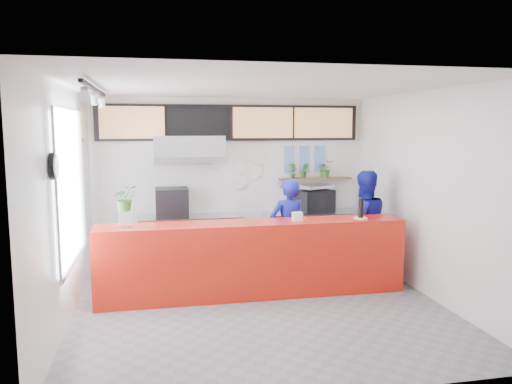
# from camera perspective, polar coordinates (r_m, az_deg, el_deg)

# --- Properties ---
(floor) EXTENTS (5.00, 5.00, 0.00)m
(floor) POSITION_cam_1_polar(r_m,az_deg,el_deg) (7.17, 0.34, -12.71)
(floor) COLOR slate
(floor) RESTS_ON ground
(ceiling) EXTENTS (5.00, 5.00, 0.00)m
(ceiling) POSITION_cam_1_polar(r_m,az_deg,el_deg) (6.76, 0.36, 11.93)
(ceiling) COLOR silver
(wall_back) EXTENTS (5.00, 0.00, 5.00)m
(wall_back) POSITION_cam_1_polar(r_m,az_deg,el_deg) (9.25, -2.83, 1.39)
(wall_back) COLOR white
(wall_back) RESTS_ON ground
(wall_left) EXTENTS (0.00, 5.00, 5.00)m
(wall_left) POSITION_cam_1_polar(r_m,az_deg,el_deg) (6.76, -20.89, -1.31)
(wall_left) COLOR white
(wall_left) RESTS_ON ground
(wall_right) EXTENTS (0.00, 5.00, 5.00)m
(wall_right) POSITION_cam_1_polar(r_m,az_deg,el_deg) (7.71, 18.85, -0.20)
(wall_right) COLOR white
(wall_right) RESTS_ON ground
(service_counter) EXTENTS (4.50, 0.60, 1.10)m
(service_counter) POSITION_cam_1_polar(r_m,az_deg,el_deg) (7.38, -0.30, -7.65)
(service_counter) COLOR red
(service_counter) RESTS_ON ground
(cream_band) EXTENTS (5.00, 0.02, 0.80)m
(cream_band) POSITION_cam_1_polar(r_m,az_deg,el_deg) (9.19, -2.87, 8.22)
(cream_band) COLOR beige
(cream_band) RESTS_ON wall_back
(prep_bench) EXTENTS (1.80, 0.60, 0.90)m
(prep_bench) POSITION_cam_1_polar(r_m,az_deg,el_deg) (9.04, -7.54, -5.56)
(prep_bench) COLOR #B2B5BA
(prep_bench) RESTS_ON ground
(panini_oven) EXTENTS (0.56, 0.56, 0.51)m
(panini_oven) POSITION_cam_1_polar(r_m,az_deg,el_deg) (8.89, -9.59, -1.20)
(panini_oven) COLOR black
(panini_oven) RESTS_ON prep_bench
(extraction_hood) EXTENTS (1.20, 0.70, 0.35)m
(extraction_hood) POSITION_cam_1_polar(r_m,az_deg,el_deg) (8.77, -7.71, 5.26)
(extraction_hood) COLOR #B2B5BA
(extraction_hood) RESTS_ON ceiling
(hood_lip) EXTENTS (1.20, 0.69, 0.31)m
(hood_lip) POSITION_cam_1_polar(r_m,az_deg,el_deg) (8.78, -7.69, 3.96)
(hood_lip) COLOR #B2B5BA
(hood_lip) RESTS_ON ceiling
(right_bench) EXTENTS (1.80, 0.60, 0.90)m
(right_bench) POSITION_cam_1_polar(r_m,az_deg,el_deg) (9.47, 6.53, -4.95)
(right_bench) COLOR #B2B5BA
(right_bench) RESTS_ON ground
(espresso_machine) EXTENTS (0.74, 0.62, 0.41)m
(espresso_machine) POSITION_cam_1_polar(r_m,az_deg,el_deg) (9.36, 6.71, -1.02)
(espresso_machine) COLOR black
(espresso_machine) RESTS_ON right_bench
(espresso_tray) EXTENTS (0.71, 0.62, 0.05)m
(espresso_tray) POSITION_cam_1_polar(r_m,az_deg,el_deg) (9.32, 6.74, 0.64)
(espresso_tray) COLOR silver
(espresso_tray) RESTS_ON espresso_machine
(herb_shelf) EXTENTS (1.40, 0.18, 0.04)m
(herb_shelf) POSITION_cam_1_polar(r_m,az_deg,el_deg) (9.52, 6.82, 1.52)
(herb_shelf) COLOR brown
(herb_shelf) RESTS_ON wall_back
(menu_board_far_left) EXTENTS (1.10, 0.10, 0.55)m
(menu_board_far_left) POSITION_cam_1_polar(r_m,az_deg,el_deg) (8.98, -13.97, 7.71)
(menu_board_far_left) COLOR tan
(menu_board_far_left) RESTS_ON wall_back
(menu_board_mid_left) EXTENTS (1.10, 0.10, 0.55)m
(menu_board_mid_left) POSITION_cam_1_polar(r_m,az_deg,el_deg) (9.01, -6.51, 7.88)
(menu_board_mid_left) COLOR black
(menu_board_mid_left) RESTS_ON wall_back
(menu_board_mid_right) EXTENTS (1.10, 0.10, 0.55)m
(menu_board_mid_right) POSITION_cam_1_polar(r_m,az_deg,el_deg) (9.18, 0.79, 7.92)
(menu_board_mid_right) COLOR tan
(menu_board_mid_right) RESTS_ON wall_back
(menu_board_far_right) EXTENTS (1.10, 0.10, 0.55)m
(menu_board_far_right) POSITION_cam_1_polar(r_m,az_deg,el_deg) (9.50, 7.71, 7.83)
(menu_board_far_right) COLOR tan
(menu_board_far_right) RESTS_ON wall_back
(soffit) EXTENTS (4.80, 0.04, 0.65)m
(soffit) POSITION_cam_1_polar(r_m,az_deg,el_deg) (9.16, -2.84, 7.91)
(soffit) COLOR black
(soffit) RESTS_ON wall_back
(window_pane) EXTENTS (0.04, 2.20, 1.90)m
(window_pane) POSITION_cam_1_polar(r_m,az_deg,el_deg) (7.02, -20.33, 0.67)
(window_pane) COLOR silver
(window_pane) RESTS_ON wall_left
(window_frame) EXTENTS (0.03, 2.30, 2.00)m
(window_frame) POSITION_cam_1_polar(r_m,az_deg,el_deg) (7.02, -20.17, 0.68)
(window_frame) COLOR #B2B5BA
(window_frame) RESTS_ON wall_left
(wall_clock_rim) EXTENTS (0.05, 0.30, 0.30)m
(wall_clock_rim) POSITION_cam_1_polar(r_m,az_deg,el_deg) (5.81, -22.18, 2.75)
(wall_clock_rim) COLOR black
(wall_clock_rim) RESTS_ON wall_left
(wall_clock_face) EXTENTS (0.02, 0.26, 0.26)m
(wall_clock_face) POSITION_cam_1_polar(r_m,az_deg,el_deg) (5.80, -21.89, 2.76)
(wall_clock_face) COLOR white
(wall_clock_face) RESTS_ON wall_left
(track_rail) EXTENTS (0.05, 2.40, 0.04)m
(track_rail) POSITION_cam_1_polar(r_m,az_deg,el_deg) (6.65, -18.01, 11.13)
(track_rail) COLOR black
(track_rail) RESTS_ON ceiling
(dec_plate_a) EXTENTS (0.24, 0.03, 0.24)m
(dec_plate_a) POSITION_cam_1_polar(r_m,az_deg,el_deg) (9.22, -1.89, 2.93)
(dec_plate_a) COLOR silver
(dec_plate_a) RESTS_ON wall_back
(dec_plate_b) EXTENTS (0.24, 0.03, 0.24)m
(dec_plate_b) POSITION_cam_1_polar(r_m,az_deg,el_deg) (9.28, -0.06, 2.35)
(dec_plate_b) COLOR silver
(dec_plate_b) RESTS_ON wall_back
(dec_plate_c) EXTENTS (0.24, 0.03, 0.24)m
(dec_plate_c) POSITION_cam_1_polar(r_m,az_deg,el_deg) (9.25, -1.88, 1.08)
(dec_plate_c) COLOR silver
(dec_plate_c) RESTS_ON wall_back
(dec_plate_d) EXTENTS (0.24, 0.03, 0.24)m
(dec_plate_d) POSITION_cam_1_polar(r_m,az_deg,el_deg) (9.27, 0.24, 3.89)
(dec_plate_d) COLOR silver
(dec_plate_d) RESTS_ON wall_back
(photo_frame_a) EXTENTS (0.20, 0.02, 0.25)m
(photo_frame_a) POSITION_cam_1_polar(r_m,az_deg,el_deg) (9.42, 3.82, 4.54)
(photo_frame_a) COLOR #598CBF
(photo_frame_a) RESTS_ON wall_back
(photo_frame_b) EXTENTS (0.20, 0.02, 0.25)m
(photo_frame_b) POSITION_cam_1_polar(r_m,az_deg,el_deg) (9.50, 5.57, 4.55)
(photo_frame_b) COLOR #598CBF
(photo_frame_b) RESTS_ON wall_back
(photo_frame_c) EXTENTS (0.20, 0.02, 0.25)m
(photo_frame_c) POSITION_cam_1_polar(r_m,az_deg,el_deg) (9.59, 7.29, 4.55)
(photo_frame_c) COLOR #598CBF
(photo_frame_c) RESTS_ON wall_back
(photo_frame_d) EXTENTS (0.20, 0.02, 0.25)m
(photo_frame_d) POSITION_cam_1_polar(r_m,az_deg,el_deg) (9.43, 3.81, 3.02)
(photo_frame_d) COLOR #598CBF
(photo_frame_d) RESTS_ON wall_back
(photo_frame_e) EXTENTS (0.20, 0.02, 0.25)m
(photo_frame_e) POSITION_cam_1_polar(r_m,az_deg,el_deg) (9.52, 5.55, 3.04)
(photo_frame_e) COLOR #598CBF
(photo_frame_e) RESTS_ON wall_back
(photo_frame_f) EXTENTS (0.20, 0.02, 0.25)m
(photo_frame_f) POSITION_cam_1_polar(r_m,az_deg,el_deg) (9.61, 7.26, 3.06)
(photo_frame_f) COLOR #598CBF
(photo_frame_f) RESTS_ON wall_back
(staff_center) EXTENTS (0.66, 0.49, 1.66)m
(staff_center) POSITION_cam_1_polar(r_m,az_deg,el_deg) (8.02, 3.70, -4.38)
(staff_center) COLOR #151994
(staff_center) RESTS_ON ground
(staff_right) EXTENTS (0.91, 0.73, 1.77)m
(staff_right) POSITION_cam_1_polar(r_m,az_deg,el_deg) (8.38, 12.15, -3.64)
(staff_right) COLOR #151994
(staff_right) RESTS_ON ground
(herb_a) EXTENTS (0.19, 0.16, 0.30)m
(herb_a) POSITION_cam_1_polar(r_m,az_deg,el_deg) (9.38, 4.23, 2.49)
(herb_a) COLOR #2C6C25
(herb_a) RESTS_ON herb_shelf
(herb_b) EXTENTS (0.17, 0.15, 0.28)m
(herb_b) POSITION_cam_1_polar(r_m,az_deg,el_deg) (9.44, 5.53, 2.47)
(herb_b) COLOR #2C6C25
(herb_b) RESTS_ON herb_shelf
(herb_c) EXTENTS (0.30, 0.26, 0.33)m
(herb_c) POSITION_cam_1_polar(r_m,az_deg,el_deg) (9.57, 7.94, 2.64)
(herb_c) COLOR #2C6C25
(herb_c) RESTS_ON herb_shelf
(glass_vase) EXTENTS (0.24, 0.24, 0.25)m
(glass_vase) POSITION_cam_1_polar(r_m,az_deg,el_deg) (7.10, -14.66, -2.92)
(glass_vase) COLOR white
(glass_vase) RESTS_ON service_counter
(basil_vase) EXTENTS (0.40, 0.37, 0.36)m
(basil_vase) POSITION_cam_1_polar(r_m,az_deg,el_deg) (7.06, -14.74, -0.70)
(basil_vase) COLOR #2C6C25
(basil_vase) RESTS_ON glass_vase
(napkin_holder) EXTENTS (0.15, 0.10, 0.13)m
(napkin_holder) POSITION_cam_1_polar(r_m,az_deg,el_deg) (7.38, 4.74, -2.80)
(napkin_holder) COLOR white
(napkin_holder) RESTS_ON service_counter
(white_plate) EXTENTS (0.24, 0.24, 0.02)m
(white_plate) POSITION_cam_1_polar(r_m,az_deg,el_deg) (7.68, 11.87, -2.94)
(white_plate) COLOR white
(white_plate) RESTS_ON service_counter
(pepper_mill) EXTENTS (0.09, 0.09, 0.30)m
(pepper_mill) POSITION_cam_1_polar(r_m,az_deg,el_deg) (7.66, 11.90, -1.78)
(pepper_mill) COLOR black
(pepper_mill) RESTS_ON white_plate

